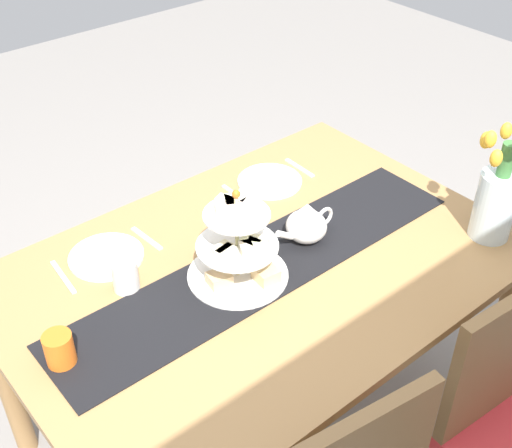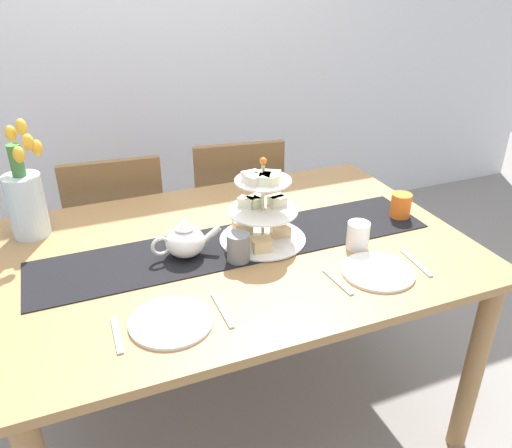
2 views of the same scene
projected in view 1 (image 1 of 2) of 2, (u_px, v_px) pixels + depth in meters
name	position (u px, v px, depth m)	size (l,w,h in m)	color
ground_plane	(260.00, 424.00, 2.50)	(8.00, 8.00, 0.00)	gray
dining_table	(261.00, 289.00, 2.10)	(1.55, 1.07, 0.78)	#A37747
table_runner	(263.00, 265.00, 2.03)	(1.39, 0.29, 0.00)	black
tiered_cake_stand	(238.00, 249.00, 1.93)	(0.30, 0.30, 0.30)	beige
teapot	(307.00, 225.00, 2.10)	(0.24, 0.13, 0.14)	white
tulip_vase	(498.00, 196.00, 2.07)	(0.20, 0.20, 0.43)	silver
dinner_plate_left	(270.00, 181.00, 2.40)	(0.23, 0.23, 0.01)	white
fork_left	(300.00, 168.00, 2.47)	(0.02, 0.15, 0.01)	silver
knife_left	(238.00, 196.00, 2.32)	(0.01, 0.17, 0.01)	silver
dinner_plate_right	(106.00, 256.00, 2.06)	(0.23, 0.23, 0.01)	white
fork_right	(147.00, 238.00, 2.13)	(0.02, 0.15, 0.01)	silver
knife_right	(63.00, 277.00, 1.99)	(0.01, 0.17, 0.01)	silver
mug_grey	(250.00, 232.00, 2.08)	(0.08, 0.08, 0.10)	slate
mug_white_text	(125.00, 276.00, 1.92)	(0.08, 0.08, 0.10)	white
mug_orange	(59.00, 349.00, 1.70)	(0.08, 0.08, 0.10)	orange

